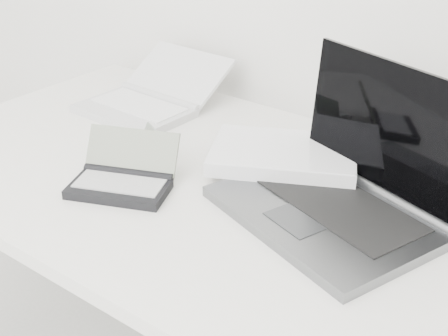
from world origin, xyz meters
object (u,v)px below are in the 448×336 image
Objects in this scene: desk at (248,211)px; laptop_large at (320,176)px; netbook_open_white at (148,100)px; palmtop_charcoal at (123,179)px.

desk is 0.17m from laptop_large.
laptop_large is at bearing 30.24° from desk.
desk is 0.51m from netbook_open_white.
palmtop_charcoal is at bearing -51.30° from netbook_open_white.
netbook_open_white is at bearing 103.81° from palmtop_charcoal.
desk is at bearing -21.21° from netbook_open_white.
laptop_large reaches higher than desk.
laptop_large is at bearing -10.32° from netbook_open_white.
netbook_open_white reaches higher than desk.
palmtop_charcoal is (-0.33, -0.21, -0.02)m from laptop_large.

